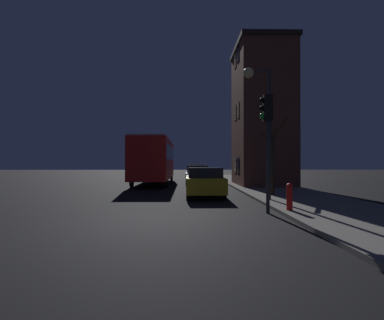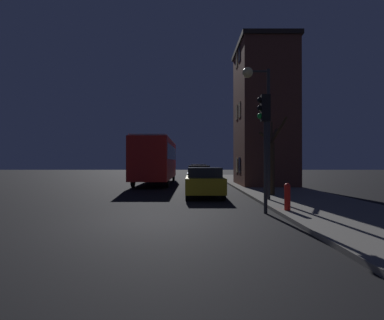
{
  "view_description": "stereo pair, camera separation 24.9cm",
  "coord_description": "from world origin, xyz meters",
  "px_view_note": "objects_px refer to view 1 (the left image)",
  "views": [
    {
      "loc": [
        0.85,
        -8.75,
        1.72
      ],
      "look_at": [
        1.2,
        12.76,
        1.89
      ],
      "focal_mm": 28.0,
      "sensor_mm": 36.0,
      "label": 1
    },
    {
      "loc": [
        1.1,
        -8.75,
        1.72
      ],
      "look_at": [
        1.2,
        12.76,
        1.89
      ],
      "focal_mm": 28.0,
      "sensor_mm": 36.0,
      "label": 2
    }
  ],
  "objects_px": {
    "traffic_light": "(267,128)",
    "bus": "(154,157)",
    "car_near_lane": "(204,182)",
    "car_far_lane": "(196,171)",
    "streetlamp": "(260,105)",
    "car_mid_lane": "(197,175)",
    "fire_hydrant": "(290,196)",
    "bare_tree": "(272,158)"
  },
  "relations": [
    {
      "from": "car_near_lane",
      "to": "car_far_lane",
      "type": "height_order",
      "value": "car_far_lane"
    },
    {
      "from": "bus",
      "to": "car_mid_lane",
      "type": "height_order",
      "value": "bus"
    },
    {
      "from": "traffic_light",
      "to": "bare_tree",
      "type": "relative_size",
      "value": 1.06
    },
    {
      "from": "car_near_lane",
      "to": "bus",
      "type": "bearing_deg",
      "value": 110.99
    },
    {
      "from": "car_near_lane",
      "to": "car_mid_lane",
      "type": "relative_size",
      "value": 0.97
    },
    {
      "from": "traffic_light",
      "to": "car_far_lane",
      "type": "distance_m",
      "value": 22.42
    },
    {
      "from": "bare_tree",
      "to": "car_far_lane",
      "type": "height_order",
      "value": "bare_tree"
    },
    {
      "from": "bus",
      "to": "streetlamp",
      "type": "bearing_deg",
      "value": -62.28
    },
    {
      "from": "bare_tree",
      "to": "car_far_lane",
      "type": "bearing_deg",
      "value": 100.66
    },
    {
      "from": "traffic_light",
      "to": "car_far_lane",
      "type": "height_order",
      "value": "traffic_light"
    },
    {
      "from": "streetlamp",
      "to": "traffic_light",
      "type": "distance_m",
      "value": 3.19
    },
    {
      "from": "streetlamp",
      "to": "car_far_lane",
      "type": "height_order",
      "value": "streetlamp"
    },
    {
      "from": "traffic_light",
      "to": "car_mid_lane",
      "type": "distance_m",
      "value": 13.2
    },
    {
      "from": "car_near_lane",
      "to": "car_mid_lane",
      "type": "height_order",
      "value": "car_mid_lane"
    },
    {
      "from": "streetlamp",
      "to": "bus",
      "type": "bearing_deg",
      "value": 117.72
    },
    {
      "from": "bus",
      "to": "car_far_lane",
      "type": "height_order",
      "value": "bus"
    },
    {
      "from": "bus",
      "to": "car_mid_lane",
      "type": "relative_size",
      "value": 2.5
    },
    {
      "from": "bus",
      "to": "car_near_lane",
      "type": "relative_size",
      "value": 2.57
    },
    {
      "from": "streetlamp",
      "to": "bare_tree",
      "type": "distance_m",
      "value": 3.15
    },
    {
      "from": "car_near_lane",
      "to": "car_far_lane",
      "type": "xyz_separation_m",
      "value": [
        0.08,
        17.49,
        0.03
      ]
    },
    {
      "from": "bare_tree",
      "to": "car_near_lane",
      "type": "distance_m",
      "value": 3.58
    },
    {
      "from": "car_near_lane",
      "to": "car_far_lane",
      "type": "distance_m",
      "value": 17.49
    },
    {
      "from": "streetlamp",
      "to": "car_mid_lane",
      "type": "xyz_separation_m",
      "value": [
        -2.38,
        10.04,
        -3.45
      ]
    },
    {
      "from": "traffic_light",
      "to": "streetlamp",
      "type": "bearing_deg",
      "value": 81.04
    },
    {
      "from": "bus",
      "to": "car_near_lane",
      "type": "height_order",
      "value": "bus"
    },
    {
      "from": "bare_tree",
      "to": "streetlamp",
      "type": "bearing_deg",
      "value": -119.82
    },
    {
      "from": "car_far_lane",
      "to": "streetlamp",
      "type": "bearing_deg",
      "value": -83.5
    },
    {
      "from": "traffic_light",
      "to": "car_mid_lane",
      "type": "bearing_deg",
      "value": 98.49
    },
    {
      "from": "bus",
      "to": "fire_hydrant",
      "type": "bearing_deg",
      "value": -66.49
    },
    {
      "from": "car_near_lane",
      "to": "car_mid_lane",
      "type": "xyz_separation_m",
      "value": [
        -0.09,
        8.13,
        0.02
      ]
    },
    {
      "from": "streetlamp",
      "to": "traffic_light",
      "type": "relative_size",
      "value": 1.43
    },
    {
      "from": "traffic_light",
      "to": "bus",
      "type": "xyz_separation_m",
      "value": [
        -5.31,
        13.82,
        -0.77
      ]
    },
    {
      "from": "fire_hydrant",
      "to": "streetlamp",
      "type": "bearing_deg",
      "value": 95.59
    },
    {
      "from": "bus",
      "to": "car_near_lane",
      "type": "distance_m",
      "value": 9.79
    },
    {
      "from": "car_mid_lane",
      "to": "car_far_lane",
      "type": "height_order",
      "value": "car_far_lane"
    },
    {
      "from": "streetlamp",
      "to": "car_mid_lane",
      "type": "relative_size",
      "value": 1.39
    },
    {
      "from": "streetlamp",
      "to": "car_far_lane",
      "type": "relative_size",
      "value": 1.28
    },
    {
      "from": "car_mid_lane",
      "to": "fire_hydrant",
      "type": "xyz_separation_m",
      "value": [
        2.66,
        -12.98,
        -0.19
      ]
    },
    {
      "from": "car_far_lane",
      "to": "car_mid_lane",
      "type": "bearing_deg",
      "value": -91.0
    },
    {
      "from": "bus",
      "to": "fire_hydrant",
      "type": "relative_size",
      "value": 11.4
    },
    {
      "from": "car_mid_lane",
      "to": "streetlamp",
      "type": "bearing_deg",
      "value": -76.69
    },
    {
      "from": "traffic_light",
      "to": "bus",
      "type": "distance_m",
      "value": 14.82
    }
  ]
}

